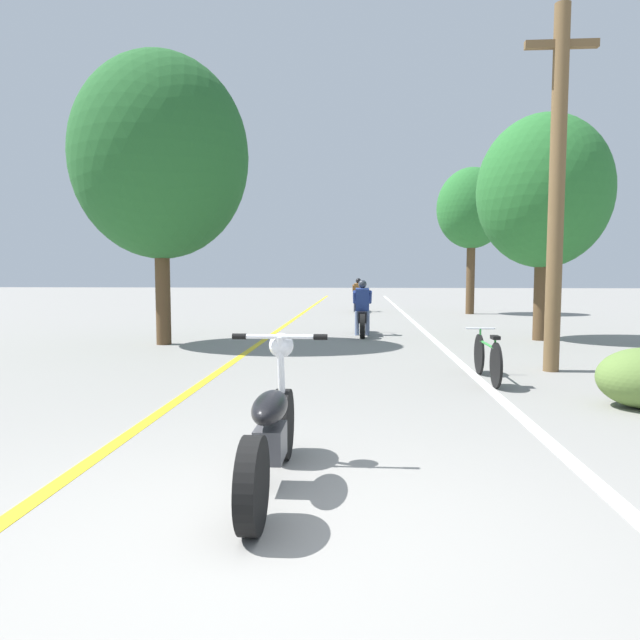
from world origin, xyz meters
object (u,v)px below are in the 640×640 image
at_px(roadside_tree_right_near, 544,192).
at_px(roadside_tree_left, 160,157).
at_px(motorcycle_rider_far, 358,299).
at_px(motorcycle_rider_lead, 362,314).
at_px(bicycle_parked, 487,357).
at_px(roadside_tree_right_far, 472,209).
at_px(motorcycle_foreground, 271,430).
at_px(utility_pole, 557,186).

height_order(roadside_tree_right_near, roadside_tree_left, roadside_tree_left).
distance_m(roadside_tree_left, motorcycle_rider_far, 12.42).
distance_m(motorcycle_rider_lead, bicycle_parked, 6.31).
relative_size(motorcycle_rider_lead, motorcycle_rider_far, 0.93).
bearing_deg(roadside_tree_right_far, roadside_tree_left, -130.14).
bearing_deg(roadside_tree_left, motorcycle_rider_far, 69.12).
bearing_deg(roadside_tree_left, bicycle_parked, -32.18).
distance_m(motorcycle_foreground, bicycle_parked, 4.98).
distance_m(roadside_tree_right_far, motorcycle_foreground, 19.30).
relative_size(utility_pole, motorcycle_foreground, 2.86).
bearing_deg(utility_pole, roadside_tree_right_far, 84.68).
bearing_deg(motorcycle_rider_far, roadside_tree_right_far, -12.86).
bearing_deg(motorcycle_rider_lead, bicycle_parked, -73.69).
bearing_deg(motorcycle_rider_lead, roadside_tree_right_near, -11.10).
xyz_separation_m(utility_pole, bicycle_parked, (-1.20, -0.90, -2.56)).
relative_size(roadside_tree_right_near, motorcycle_rider_far, 2.36).
relative_size(roadside_tree_right_near, roadside_tree_left, 0.83).
bearing_deg(utility_pole, motorcycle_foreground, -125.29).
bearing_deg(roadside_tree_left, motorcycle_rider_lead, 26.76).
bearing_deg(motorcycle_foreground, utility_pole, 54.71).
relative_size(utility_pole, motorcycle_rider_lead, 2.75).
xyz_separation_m(motorcycle_foreground, motorcycle_rider_lead, (0.71, 10.37, 0.10)).
xyz_separation_m(roadside_tree_right_near, roadside_tree_right_far, (0.06, 8.76, 0.59)).
distance_m(roadside_tree_right_near, roadside_tree_left, 8.63).
bearing_deg(roadside_tree_left, motorcycle_foreground, -65.95).
bearing_deg(motorcycle_foreground, motorcycle_rider_lead, 86.06).
bearing_deg(motorcycle_foreground, bicycle_parked, 60.04).
xyz_separation_m(utility_pole, roadside_tree_left, (-7.33, 2.96, 1.13)).
height_order(roadside_tree_right_far, motorcycle_rider_lead, roadside_tree_right_far).
height_order(roadside_tree_right_far, bicycle_parked, roadside_tree_right_far).
distance_m(utility_pole, roadside_tree_left, 7.99).
xyz_separation_m(roadside_tree_right_far, bicycle_parked, (-2.42, -14.00, -3.67)).
distance_m(roadside_tree_right_far, roadside_tree_left, 13.27).
bearing_deg(motorcycle_rider_far, motorcycle_foreground, -91.78).
distance_m(motorcycle_rider_lead, motorcycle_rider_far, 8.93).
distance_m(roadside_tree_right_far, motorcycle_rider_far, 5.63).
xyz_separation_m(utility_pole, roadside_tree_right_far, (1.22, 13.10, 1.10)).
bearing_deg(bicycle_parked, utility_pole, 36.77).
relative_size(utility_pole, roadside_tree_left, 0.90).
bearing_deg(motorcycle_rider_far, utility_pole, -77.64).
bearing_deg(utility_pole, motorcycle_rider_far, 102.36).
xyz_separation_m(utility_pole, motorcycle_rider_lead, (-2.97, 5.16, -2.38)).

